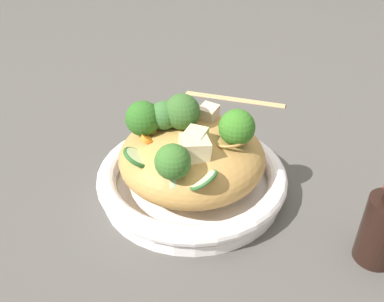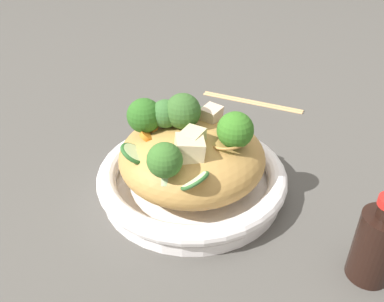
# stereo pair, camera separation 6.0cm
# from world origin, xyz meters

# --- Properties ---
(ground_plane) EXTENTS (3.00, 3.00, 0.00)m
(ground_plane) POSITION_xyz_m (0.00, 0.00, 0.00)
(ground_plane) COLOR #4A4743
(serving_bowl) EXTENTS (0.29, 0.29, 0.05)m
(serving_bowl) POSITION_xyz_m (0.00, 0.00, 0.02)
(serving_bowl) COLOR white
(serving_bowl) RESTS_ON ground_plane
(noodle_heap) EXTENTS (0.22, 0.22, 0.10)m
(noodle_heap) POSITION_xyz_m (-0.00, -0.00, 0.06)
(noodle_heap) COLOR #B08342
(noodle_heap) RESTS_ON serving_bowl
(broccoli_florets) EXTENTS (0.19, 0.17, 0.08)m
(broccoli_florets) POSITION_xyz_m (0.00, 0.02, 0.13)
(broccoli_florets) COLOR #97AF71
(broccoli_florets) RESTS_ON serving_bowl
(carrot_coins) EXTENTS (0.11, 0.05, 0.03)m
(carrot_coins) POSITION_xyz_m (0.03, 0.03, 0.11)
(carrot_coins) COLOR orange
(carrot_coins) RESTS_ON serving_bowl
(zucchini_slices) EXTENTS (0.15, 0.17, 0.05)m
(zucchini_slices) POSITION_xyz_m (-0.00, 0.04, 0.10)
(zucchini_slices) COLOR beige
(zucchini_slices) RESTS_ON serving_bowl
(chicken_chunks) EXTENTS (0.08, 0.13, 0.03)m
(chicken_chunks) POSITION_xyz_m (-0.02, 0.02, 0.11)
(chicken_chunks) COLOR beige
(chicken_chunks) RESTS_ON serving_bowl
(soy_sauce_bottle) EXTENTS (0.05, 0.05, 0.12)m
(soy_sauce_bottle) POSITION_xyz_m (-0.27, -0.01, 0.05)
(soy_sauce_bottle) COLOR black
(soy_sauce_bottle) RESTS_ON ground_plane
(chopsticks_pair) EXTENTS (0.22, 0.07, 0.01)m
(chopsticks_pair) POSITION_xyz_m (0.09, -0.32, 0.00)
(chopsticks_pair) COLOR tan
(chopsticks_pair) RESTS_ON ground_plane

